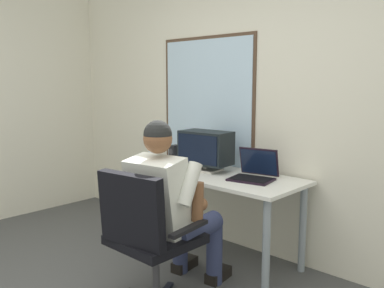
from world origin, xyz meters
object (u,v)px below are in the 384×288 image
(crt_monitor, at_px, (206,148))
(cd_case, at_px, (168,167))
(person_seated, at_px, (171,204))
(office_chair, at_px, (145,230))
(wine_glass, at_px, (152,153))
(laptop, at_px, (255,171))
(desk, at_px, (213,184))
(desk_speaker, at_px, (175,154))

(crt_monitor, height_order, cd_case, crt_monitor)
(person_seated, bearing_deg, office_chair, -83.40)
(wine_glass, bearing_deg, laptop, 11.10)
(person_seated, xyz_separation_m, wine_glass, (-0.82, 0.56, 0.19))
(laptop, bearing_deg, wine_glass, -168.90)
(office_chair, xyz_separation_m, cd_case, (-0.67, 0.85, 0.19))
(crt_monitor, distance_m, laptop, 0.51)
(desk, bearing_deg, laptop, 8.62)
(person_seated, relative_size, cd_case, 7.93)
(person_seated, bearing_deg, wine_glass, 145.72)
(office_chair, bearing_deg, cd_case, 128.45)
(office_chair, bearing_deg, desk_speaker, 127.31)
(person_seated, xyz_separation_m, crt_monitor, (-0.32, 0.73, 0.27))
(person_seated, distance_m, laptop, 0.79)
(person_seated, xyz_separation_m, cd_case, (-0.64, 0.59, 0.08))
(wine_glass, distance_m, cd_case, 0.21)
(office_chair, bearing_deg, person_seated, 96.60)
(crt_monitor, bearing_deg, cd_case, -156.36)
(person_seated, bearing_deg, desk_speaker, 134.12)
(desk, height_order, person_seated, person_seated)
(office_chair, height_order, wine_glass, office_chair)
(office_chair, distance_m, laptop, 1.05)
(person_seated, relative_size, wine_glass, 7.59)
(desk, relative_size, desk_speaker, 9.52)
(crt_monitor, height_order, laptop, crt_monitor)
(wine_glass, bearing_deg, crt_monitor, 18.39)
(desk_speaker, distance_m, cd_case, 0.28)
(person_seated, relative_size, laptop, 3.34)
(office_chair, relative_size, cd_case, 5.99)
(crt_monitor, relative_size, wine_glass, 2.80)
(desk, distance_m, office_chair, 0.99)
(laptop, xyz_separation_m, wine_glass, (-0.99, -0.19, 0.05))
(person_seated, bearing_deg, laptop, 77.38)
(desk, height_order, office_chair, office_chair)
(crt_monitor, bearing_deg, wine_glass, -161.61)
(office_chair, xyz_separation_m, desk_speaker, (-0.82, 1.07, 0.27))
(desk, xyz_separation_m, person_seated, (0.22, -0.70, 0.02))
(office_chair, bearing_deg, wine_glass, 136.06)
(office_chair, bearing_deg, laptop, 82.22)
(person_seated, bearing_deg, cd_case, 137.63)
(desk, xyz_separation_m, crt_monitor, (-0.11, 0.03, 0.30))
(desk, bearing_deg, office_chair, -75.64)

